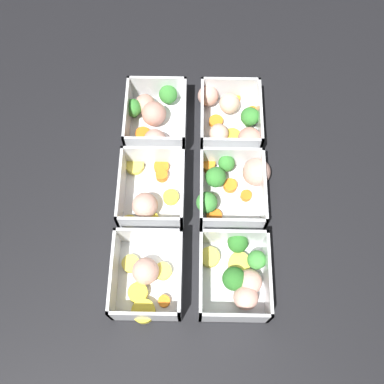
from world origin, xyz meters
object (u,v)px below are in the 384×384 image
at_px(container_near_right, 231,119).
at_px(container_far_right, 153,117).
at_px(container_far_center, 150,195).
at_px(container_far_left, 147,277).
at_px(container_near_left, 239,275).
at_px(container_near_center, 233,185).

relative_size(container_near_right, container_far_right, 1.03).
height_order(container_far_center, container_far_right, same).
height_order(container_far_left, container_far_right, same).
height_order(container_near_left, container_near_center, same).
bearing_deg(container_far_right, container_near_right, -90.09).
distance_m(container_near_left, container_far_left, 0.15).
xyz_separation_m(container_far_left, container_far_center, (0.15, 0.00, -0.00)).
relative_size(container_near_left, container_near_right, 0.94).
bearing_deg(container_near_right, container_far_center, 137.77).
bearing_deg(container_far_left, container_far_right, 0.83).
bearing_deg(container_far_center, container_near_right, -42.23).
relative_size(container_near_center, container_near_right, 0.94).
bearing_deg(container_far_right, container_far_left, -179.17).
xyz_separation_m(container_near_right, container_far_right, (0.00, 0.15, 0.00)).
bearing_deg(container_near_right, container_far_right, 89.91).
bearing_deg(container_near_left, container_far_center, 47.28).
xyz_separation_m(container_near_right, container_far_center, (-0.16, 0.15, -0.00)).
distance_m(container_near_center, container_far_center, 0.15).
xyz_separation_m(container_far_left, container_far_right, (0.31, 0.00, 0.00)).
bearing_deg(container_near_left, container_far_right, 27.14).
distance_m(container_far_left, container_far_right, 0.31).
bearing_deg(container_near_left, container_near_right, 1.33).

